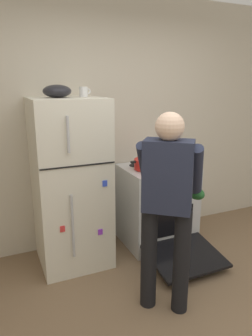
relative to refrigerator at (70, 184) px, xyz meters
name	(u,v)px	position (x,y,z in m)	size (l,w,h in m)	color
kitchen_wall_back	(104,124)	(0.50, 0.38, 0.52)	(6.00, 0.10, 2.70)	beige
refrigerator	(70,184)	(0.00, 0.00, 0.00)	(0.68, 0.72, 1.66)	silver
stove_range	(157,206)	(0.98, -0.02, -0.39)	(0.76, 1.21, 0.90)	silver
person_cook	(168,198)	(0.51, -0.99, 0.12)	(0.64, 0.66, 1.60)	black
red_pot	(147,164)	(0.82, -0.05, 0.12)	(0.37, 0.27, 0.11)	red
coffee_mug	(84,92)	(0.18, 0.05, 0.88)	(0.11, 0.08, 0.10)	silver
pepper_mill	(171,152)	(1.28, 0.20, 0.17)	(0.05, 0.05, 0.20)	brown
mixing_bowl	(57,91)	(-0.08, 0.00, 0.89)	(0.26, 0.26, 0.12)	black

